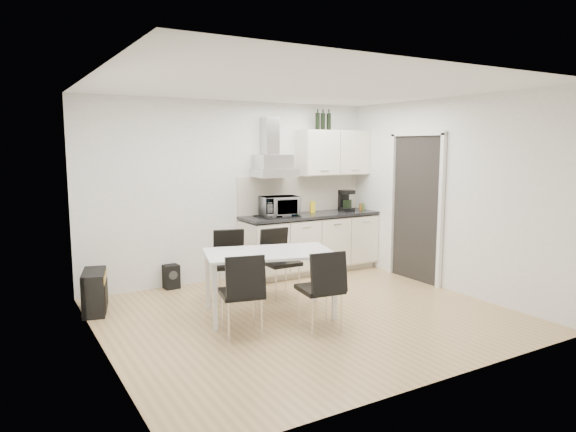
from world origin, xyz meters
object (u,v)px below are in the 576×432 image
Objects in this scene: chair_near_right at (320,290)px; floor_speaker at (171,277)px; chair_far_left at (231,266)px; chair_far_right at (281,264)px; guitar_amp at (95,292)px; dining_table at (269,258)px; chair_near_left at (241,294)px; kitchenette at (311,219)px.

chair_near_right is 2.55m from floor_speaker.
chair_far_right is at bearing 175.18° from chair_far_left.
guitar_amp is at bearing -14.08° from chair_far_right.
guitar_amp is 1.23m from floor_speaker.
guitar_amp is at bearing 3.70° from chair_far_left.
dining_table reaches higher than guitar_amp.
guitar_amp reaches higher than floor_speaker.
floor_speaker is at bearing 40.42° from guitar_amp.
dining_table is at bearing 50.74° from chair_near_left.
kitchenette is at bearing 66.36° from chair_near_right.
chair_near_right is at bearing -6.73° from chair_near_left.
dining_table is at bearing 49.51° from chair_far_right.
guitar_amp is at bearing 139.62° from chair_near_left.
chair_near_right is at bearing -57.11° from dining_table.
chair_far_left is 1.05m from floor_speaker.
guitar_amp is at bearing -173.41° from kitchenette.
chair_near_left is (-0.56, -0.45, -0.23)m from dining_table.
kitchenette reaches higher than dining_table.
dining_table is 1.84× the size of chair_far_left.
dining_table is at bearing -73.88° from floor_speaker.
chair_near_left reaches higher than guitar_amp.
kitchenette is 2.89m from chair_near_left.
kitchenette is at bearing -9.50° from floor_speaker.
dining_table is 2.54× the size of guitar_amp.
kitchenette is 3.95× the size of guitar_amp.
chair_far_left is at bearing -20.20° from chair_far_right.
chair_far_right is 1.30m from chair_near_right.
kitchenette reaches higher than chair_far_right.
chair_near_left is 0.83m from chair_near_right.
chair_far_left is 1.38× the size of guitar_amp.
chair_far_right is at bearing 56.43° from chair_near_left.
kitchenette is at bearing -138.89° from chair_far_right.
chair_near_right reaches higher than guitar_amp.
chair_near_left is 1.00× the size of chair_near_right.
dining_table is 0.77m from chair_far_right.
chair_near_right is at bearing 78.81° from chair_far_right.
chair_near_right is 2.66× the size of floor_speaker.
chair_far_left is at bearing -64.77° from floor_speaker.
guitar_amp is 1.93× the size of floor_speaker.
chair_far_left reaches higher than floor_speaker.
chair_near_left is 1.96m from guitar_amp.
chair_near_left is at bearing -126.12° from dining_table.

